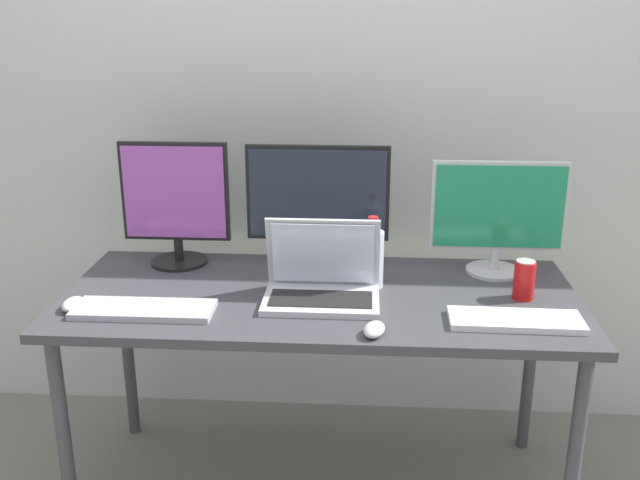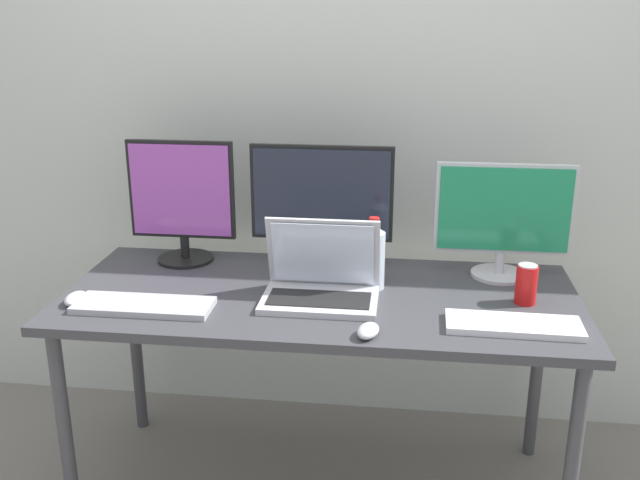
{
  "view_description": "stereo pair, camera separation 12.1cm",
  "coord_description": "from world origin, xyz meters",
  "px_view_note": "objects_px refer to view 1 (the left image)",
  "views": [
    {
      "loc": [
        0.14,
        -2.11,
        1.62
      ],
      "look_at": [
        0.0,
        0.0,
        0.92
      ],
      "focal_mm": 40.0,
      "sensor_mm": 36.0,
      "label": 1
    },
    {
      "loc": [
        0.26,
        -2.1,
        1.62
      ],
      "look_at": [
        0.0,
        0.0,
        0.92
      ],
      "focal_mm": 40.0,
      "sensor_mm": 36.0,
      "label": 2
    }
  ],
  "objects_px": {
    "monitor_left": "(175,202)",
    "laptop_silver": "(322,281)",
    "monitor_right": "(498,214)",
    "keyboard_aux": "(144,310)",
    "monitor_center": "(318,202)",
    "work_desk": "(320,312)",
    "mouse_by_laptop": "(374,329)",
    "soda_can_near_keyboard": "(524,280)",
    "keyboard_main": "(516,320)",
    "water_bottle": "(372,255)",
    "mouse_by_keyboard": "(73,304)"
  },
  "relations": [
    {
      "from": "laptop_silver",
      "to": "keyboard_aux",
      "type": "height_order",
      "value": "laptop_silver"
    },
    {
      "from": "mouse_by_keyboard",
      "to": "keyboard_main",
      "type": "bearing_deg",
      "value": -3.56
    },
    {
      "from": "soda_can_near_keyboard",
      "to": "mouse_by_laptop",
      "type": "bearing_deg",
      "value": -148.24
    },
    {
      "from": "mouse_by_keyboard",
      "to": "mouse_by_laptop",
      "type": "relative_size",
      "value": 1.06
    },
    {
      "from": "monitor_center",
      "to": "mouse_by_laptop",
      "type": "xyz_separation_m",
      "value": [
        0.2,
        -0.53,
        -0.22
      ]
    },
    {
      "from": "work_desk",
      "to": "laptop_silver",
      "type": "relative_size",
      "value": 4.6
    },
    {
      "from": "soda_can_near_keyboard",
      "to": "monitor_right",
      "type": "bearing_deg",
      "value": 103.16
    },
    {
      "from": "monitor_right",
      "to": "keyboard_main",
      "type": "bearing_deg",
      "value": -90.65
    },
    {
      "from": "monitor_left",
      "to": "monitor_center",
      "type": "relative_size",
      "value": 0.9
    },
    {
      "from": "keyboard_aux",
      "to": "soda_can_near_keyboard",
      "type": "xyz_separation_m",
      "value": [
        1.16,
        0.18,
        0.05
      ]
    },
    {
      "from": "mouse_by_keyboard",
      "to": "water_bottle",
      "type": "xyz_separation_m",
      "value": [
        0.91,
        0.25,
        0.09
      ]
    },
    {
      "from": "work_desk",
      "to": "mouse_by_laptop",
      "type": "xyz_separation_m",
      "value": [
        0.17,
        -0.29,
        0.08
      ]
    },
    {
      "from": "monitor_left",
      "to": "keyboard_aux",
      "type": "distance_m",
      "value": 0.49
    },
    {
      "from": "monitor_right",
      "to": "keyboard_aux",
      "type": "bearing_deg",
      "value": -159.51
    },
    {
      "from": "monitor_left",
      "to": "mouse_by_keyboard",
      "type": "bearing_deg",
      "value": -117.27
    },
    {
      "from": "monitor_right",
      "to": "keyboard_aux",
      "type": "xyz_separation_m",
      "value": [
        -1.1,
        -0.41,
        -0.2
      ]
    },
    {
      "from": "monitor_right",
      "to": "mouse_by_laptop",
      "type": "distance_m",
      "value": 0.69
    },
    {
      "from": "keyboard_aux",
      "to": "water_bottle",
      "type": "relative_size",
      "value": 1.76
    },
    {
      "from": "monitor_left",
      "to": "mouse_by_laptop",
      "type": "xyz_separation_m",
      "value": [
        0.69,
        -0.54,
        -0.21
      ]
    },
    {
      "from": "keyboard_main",
      "to": "mouse_by_laptop",
      "type": "distance_m",
      "value": 0.42
    },
    {
      "from": "keyboard_aux",
      "to": "mouse_by_keyboard",
      "type": "bearing_deg",
      "value": 176.88
    },
    {
      "from": "water_bottle",
      "to": "monitor_left",
      "type": "bearing_deg",
      "value": 165.48
    },
    {
      "from": "monitor_right",
      "to": "soda_can_near_keyboard",
      "type": "height_order",
      "value": "monitor_right"
    },
    {
      "from": "keyboard_main",
      "to": "keyboard_aux",
      "type": "distance_m",
      "value": 1.1
    },
    {
      "from": "keyboard_aux",
      "to": "monitor_center",
      "type": "bearing_deg",
      "value": 39.96
    },
    {
      "from": "monitor_left",
      "to": "monitor_center",
      "type": "height_order",
      "value": "monitor_left"
    },
    {
      "from": "keyboard_main",
      "to": "soda_can_near_keyboard",
      "type": "bearing_deg",
      "value": 73.67
    },
    {
      "from": "work_desk",
      "to": "keyboard_aux",
      "type": "height_order",
      "value": "keyboard_aux"
    },
    {
      "from": "monitor_left",
      "to": "laptop_silver",
      "type": "distance_m",
      "value": 0.63
    },
    {
      "from": "monitor_center",
      "to": "keyboard_main",
      "type": "distance_m",
      "value": 0.77
    },
    {
      "from": "work_desk",
      "to": "mouse_by_keyboard",
      "type": "xyz_separation_m",
      "value": [
        -0.74,
        -0.18,
        0.08
      ]
    },
    {
      "from": "water_bottle",
      "to": "soda_can_near_keyboard",
      "type": "xyz_separation_m",
      "value": [
        0.48,
        -0.07,
        -0.05
      ]
    },
    {
      "from": "work_desk",
      "to": "soda_can_near_keyboard",
      "type": "xyz_separation_m",
      "value": [
        0.64,
        -0.0,
        0.13
      ]
    },
    {
      "from": "mouse_by_laptop",
      "to": "keyboard_aux",
      "type": "bearing_deg",
      "value": -175.15
    },
    {
      "from": "monitor_left",
      "to": "monitor_right",
      "type": "xyz_separation_m",
      "value": [
        1.11,
        -0.02,
        -0.02
      ]
    },
    {
      "from": "monitor_right",
      "to": "laptop_silver",
      "type": "height_order",
      "value": "monitor_right"
    },
    {
      "from": "laptop_silver",
      "to": "water_bottle",
      "type": "bearing_deg",
      "value": 36.03
    },
    {
      "from": "work_desk",
      "to": "keyboard_main",
      "type": "distance_m",
      "value": 0.62
    },
    {
      "from": "soda_can_near_keyboard",
      "to": "monitor_center",
      "type": "bearing_deg",
      "value": 160.36
    },
    {
      "from": "work_desk",
      "to": "monitor_left",
      "type": "xyz_separation_m",
      "value": [
        -0.52,
        0.25,
        0.29
      ]
    },
    {
      "from": "laptop_silver",
      "to": "mouse_by_keyboard",
      "type": "relative_size",
      "value": 3.56
    },
    {
      "from": "work_desk",
      "to": "laptop_silver",
      "type": "distance_m",
      "value": 0.13
    },
    {
      "from": "monitor_center",
      "to": "keyboard_main",
      "type": "xyz_separation_m",
      "value": [
        0.61,
        -0.42,
        -0.23
      ]
    },
    {
      "from": "laptop_silver",
      "to": "monitor_center",
      "type": "bearing_deg",
      "value": 96.68
    },
    {
      "from": "work_desk",
      "to": "keyboard_aux",
      "type": "distance_m",
      "value": 0.56
    },
    {
      "from": "keyboard_main",
      "to": "laptop_silver",
      "type": "bearing_deg",
      "value": 166.74
    },
    {
      "from": "keyboard_main",
      "to": "mouse_by_laptop",
      "type": "height_order",
      "value": "mouse_by_laptop"
    },
    {
      "from": "work_desk",
      "to": "monitor_left",
      "type": "relative_size",
      "value": 3.76
    },
    {
      "from": "mouse_by_keyboard",
      "to": "water_bottle",
      "type": "height_order",
      "value": "water_bottle"
    },
    {
      "from": "keyboard_aux",
      "to": "monitor_right",
      "type": "bearing_deg",
      "value": 20.17
    }
  ]
}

